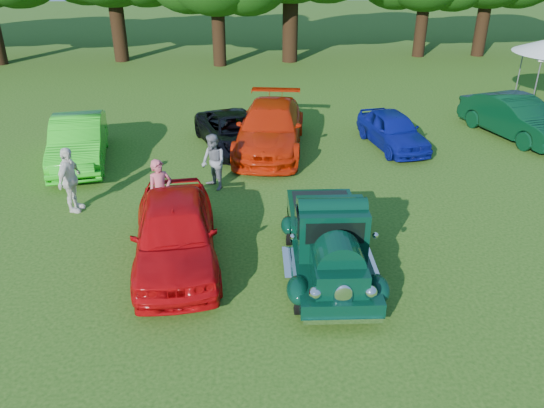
{
  "coord_description": "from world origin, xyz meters",
  "views": [
    {
      "loc": [
        -0.31,
        -9.49,
        6.94
      ],
      "look_at": [
        0.1,
        2.09,
        1.1
      ],
      "focal_mm": 35.0,
      "sensor_mm": 36.0,
      "label": 1
    }
  ],
  "objects_px": {
    "back_car_blue": "(393,130)",
    "spectator_white": "(70,180)",
    "back_car_black": "(235,132)",
    "back_car_green": "(515,117)",
    "spectator_grey": "(213,162)",
    "red_convertible": "(175,232)",
    "back_car_orange": "(270,128)",
    "spectator_pink": "(161,192)",
    "back_car_lime": "(78,141)",
    "hero_pickup": "(329,241)"
  },
  "relations": [
    {
      "from": "hero_pickup",
      "to": "back_car_lime",
      "type": "relative_size",
      "value": 0.96
    },
    {
      "from": "spectator_pink",
      "to": "spectator_white",
      "type": "height_order",
      "value": "spectator_white"
    },
    {
      "from": "spectator_grey",
      "to": "spectator_white",
      "type": "distance_m",
      "value": 4.1
    },
    {
      "from": "back_car_black",
      "to": "spectator_white",
      "type": "xyz_separation_m",
      "value": [
        -4.4,
        -4.83,
        0.31
      ]
    },
    {
      "from": "back_car_green",
      "to": "spectator_white",
      "type": "distance_m",
      "value": 16.19
    },
    {
      "from": "spectator_pink",
      "to": "spectator_white",
      "type": "relative_size",
      "value": 0.97
    },
    {
      "from": "red_convertible",
      "to": "spectator_grey",
      "type": "height_order",
      "value": "spectator_grey"
    },
    {
      "from": "spectator_pink",
      "to": "spectator_grey",
      "type": "height_order",
      "value": "spectator_pink"
    },
    {
      "from": "back_car_black",
      "to": "spectator_pink",
      "type": "distance_m",
      "value": 5.92
    },
    {
      "from": "red_convertible",
      "to": "spectator_white",
      "type": "xyz_separation_m",
      "value": [
        -3.23,
        2.76,
        0.13
      ]
    },
    {
      "from": "spectator_pink",
      "to": "spectator_white",
      "type": "xyz_separation_m",
      "value": [
        -2.62,
        0.81,
        0.03
      ]
    },
    {
      "from": "back_car_black",
      "to": "spectator_white",
      "type": "bearing_deg",
      "value": -151.29
    },
    {
      "from": "back_car_black",
      "to": "spectator_pink",
      "type": "bearing_deg",
      "value": -126.54
    },
    {
      "from": "back_car_orange",
      "to": "back_car_green",
      "type": "bearing_deg",
      "value": 13.24
    },
    {
      "from": "red_convertible",
      "to": "spectator_white",
      "type": "height_order",
      "value": "spectator_white"
    },
    {
      "from": "back_car_green",
      "to": "spectator_pink",
      "type": "relative_size",
      "value": 2.59
    },
    {
      "from": "back_car_green",
      "to": "spectator_white",
      "type": "relative_size",
      "value": 2.51
    },
    {
      "from": "back_car_lime",
      "to": "back_car_black",
      "type": "xyz_separation_m",
      "value": [
        5.23,
        1.24,
        -0.15
      ]
    },
    {
      "from": "red_convertible",
      "to": "spectator_grey",
      "type": "bearing_deg",
      "value": 73.82
    },
    {
      "from": "back_car_green",
      "to": "back_car_lime",
      "type": "bearing_deg",
      "value": 168.56
    },
    {
      "from": "red_convertible",
      "to": "back_car_black",
      "type": "bearing_deg",
      "value": 73.88
    },
    {
      "from": "back_car_blue",
      "to": "spectator_pink",
      "type": "distance_m",
      "value": 9.41
    },
    {
      "from": "red_convertible",
      "to": "back_car_blue",
      "type": "distance_m",
      "value": 10.26
    },
    {
      "from": "back_car_green",
      "to": "spectator_white",
      "type": "height_order",
      "value": "spectator_white"
    },
    {
      "from": "red_convertible",
      "to": "spectator_white",
      "type": "distance_m",
      "value": 4.26
    },
    {
      "from": "back_car_orange",
      "to": "red_convertible",
      "type": "bearing_deg",
      "value": -101.45
    },
    {
      "from": "hero_pickup",
      "to": "back_car_orange",
      "type": "relative_size",
      "value": 0.81
    },
    {
      "from": "back_car_orange",
      "to": "spectator_pink",
      "type": "height_order",
      "value": "spectator_pink"
    },
    {
      "from": "back_car_green",
      "to": "spectator_grey",
      "type": "bearing_deg",
      "value": -177.84
    },
    {
      "from": "back_car_black",
      "to": "spectator_grey",
      "type": "relative_size",
      "value": 2.61
    },
    {
      "from": "back_car_green",
      "to": "spectator_pink",
      "type": "xyz_separation_m",
      "value": [
        -12.53,
        -6.52,
        0.13
      ]
    },
    {
      "from": "back_car_black",
      "to": "back_car_orange",
      "type": "height_order",
      "value": "back_car_orange"
    },
    {
      "from": "back_car_green",
      "to": "spectator_grey",
      "type": "distance_m",
      "value": 12.09
    },
    {
      "from": "back_car_green",
      "to": "spectator_grey",
      "type": "xyz_separation_m",
      "value": [
        -11.27,
        -4.37,
        0.09
      ]
    },
    {
      "from": "hero_pickup",
      "to": "back_car_blue",
      "type": "bearing_deg",
      "value": 66.96
    },
    {
      "from": "back_car_blue",
      "to": "spectator_white",
      "type": "height_order",
      "value": "spectator_white"
    },
    {
      "from": "back_car_black",
      "to": "back_car_blue",
      "type": "height_order",
      "value": "back_car_blue"
    },
    {
      "from": "back_car_orange",
      "to": "back_car_green",
      "type": "distance_m",
      "value": 9.5
    },
    {
      "from": "back_car_black",
      "to": "back_car_orange",
      "type": "xyz_separation_m",
      "value": [
        1.29,
        -0.17,
        0.19
      ]
    },
    {
      "from": "back_car_black",
      "to": "red_convertible",
      "type": "bearing_deg",
      "value": -117.71
    },
    {
      "from": "spectator_white",
      "to": "spectator_grey",
      "type": "bearing_deg",
      "value": -60.39
    },
    {
      "from": "hero_pickup",
      "to": "back_car_black",
      "type": "distance_m",
      "value": 8.42
    },
    {
      "from": "spectator_grey",
      "to": "spectator_white",
      "type": "relative_size",
      "value": 0.92
    },
    {
      "from": "hero_pickup",
      "to": "back_car_lime",
      "type": "distance_m",
      "value": 10.23
    },
    {
      "from": "hero_pickup",
      "to": "back_car_orange",
      "type": "bearing_deg",
      "value": 97.76
    },
    {
      "from": "back_car_lime",
      "to": "back_car_blue",
      "type": "relative_size",
      "value": 1.24
    },
    {
      "from": "red_convertible",
      "to": "back_car_orange",
      "type": "height_order",
      "value": "back_car_orange"
    },
    {
      "from": "spectator_grey",
      "to": "back_car_black",
      "type": "bearing_deg",
      "value": 136.25
    },
    {
      "from": "back_car_green",
      "to": "back_car_orange",
      "type": "bearing_deg",
      "value": 167.33
    },
    {
      "from": "back_car_black",
      "to": "back_car_orange",
      "type": "relative_size",
      "value": 0.8
    }
  ]
}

